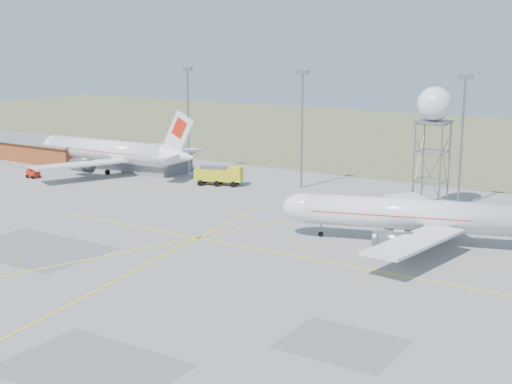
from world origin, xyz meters
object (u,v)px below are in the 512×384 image
Objects in this scene: radar_tower at (433,141)px; airliner_far at (111,152)px; baggage_tug at (33,174)px; airliner_main at (412,215)px; fire_truck at (220,176)px.

airliner_far is at bearing -176.85° from radar_tower.
radar_tower is 74.27m from baggage_tug.
radar_tower is (-4.43, 20.00, 6.84)m from airliner_main.
airliner_far is 4.27× the size of fire_truck.
airliner_far is 25.88m from fire_truck.
airliner_main is 76.36m from baggage_tug.
airliner_far reaches higher than fire_truck.
airliner_main reaches higher than baggage_tug.
baggage_tug is at bearing 55.59° from airliner_far.
airliner_far reaches higher than airliner_main.
fire_truck is 36.50m from baggage_tug.
airliner_main is 70.04m from airliner_far.
airliner_far reaches higher than baggage_tug.
radar_tower is at bearing -94.78° from airliner_main.
fire_truck is (25.76, 0.70, -2.36)m from airliner_far.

